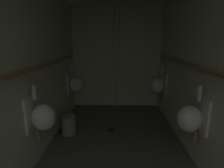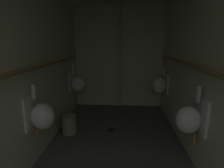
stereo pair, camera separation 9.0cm
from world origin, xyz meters
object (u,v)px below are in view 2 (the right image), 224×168
(waste_bin, at_px, (69,124))
(urinal_left_far, at_px, (77,83))
(standpipe_back_wall, at_px, (118,58))
(floor_drain, at_px, (111,130))
(urinal_right_far, at_px, (160,85))
(urinal_right_mid, at_px, (190,119))
(urinal_left_mid, at_px, (41,115))

(waste_bin, bearing_deg, urinal_left_far, 95.04)
(standpipe_back_wall, height_order, floor_drain, standpipe_back_wall)
(urinal_left_far, height_order, urinal_right_far, same)
(urinal_right_mid, xyz_separation_m, standpipe_back_wall, (-0.93, 2.23, 0.53))
(urinal_right_far, xyz_separation_m, standpipe_back_wall, (-0.93, 0.47, 0.53))
(standpipe_back_wall, bearing_deg, urinal_right_far, -26.68)
(urinal_left_mid, distance_m, urinal_left_far, 1.79)
(standpipe_back_wall, distance_m, floor_drain, 1.76)
(urinal_right_far, bearing_deg, standpipe_back_wall, 153.32)
(standpipe_back_wall, height_order, waste_bin, standpipe_back_wall)
(waste_bin, bearing_deg, floor_drain, 12.11)
(urinal_right_mid, height_order, urinal_right_far, same)
(waste_bin, bearing_deg, standpipe_back_wall, 59.55)
(urinal_right_mid, xyz_separation_m, waste_bin, (-1.76, 0.81, -0.52))
(urinal_left_mid, relative_size, floor_drain, 5.39)
(urinal_left_mid, relative_size, standpipe_back_wall, 0.31)
(urinal_left_mid, height_order, waste_bin, urinal_left_mid)
(urinal_left_far, distance_m, urinal_right_mid, 2.57)
(urinal_left_far, xyz_separation_m, urinal_right_far, (1.85, -0.03, 0.00))
(urinal_right_mid, distance_m, urinal_right_far, 1.76)
(urinal_left_far, bearing_deg, urinal_left_mid, -90.00)
(urinal_left_mid, bearing_deg, urinal_left_far, 90.00)
(floor_drain, distance_m, waste_bin, 0.78)
(urinal_left_far, xyz_separation_m, standpipe_back_wall, (0.92, 0.44, 0.53))
(standpipe_back_wall, xyz_separation_m, waste_bin, (-0.83, -1.42, -1.06))
(urinal_right_mid, bearing_deg, urinal_left_far, 136.00)
(urinal_right_mid, height_order, waste_bin, urinal_right_mid)
(urinal_right_far, bearing_deg, urinal_right_mid, -90.00)
(urinal_left_mid, bearing_deg, urinal_right_mid, 0.13)
(urinal_left_far, bearing_deg, floor_drain, -44.67)
(waste_bin, bearing_deg, urinal_right_mid, -24.69)
(floor_drain, bearing_deg, waste_bin, -167.89)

